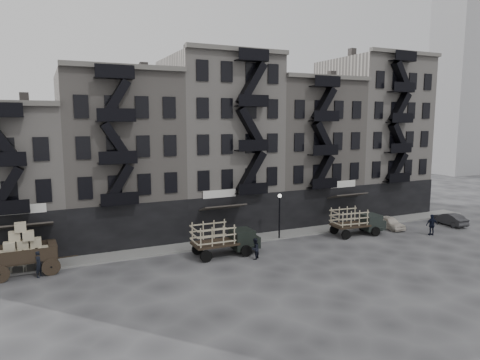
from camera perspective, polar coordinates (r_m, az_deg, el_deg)
name	(u,v)px	position (r m, az deg, el deg)	size (l,w,h in m)	color
ground	(264,251)	(36.52, 3.21, -9.48)	(140.00, 140.00, 0.00)	#38383A
sidewalk	(245,239)	(39.70, 0.62, -7.91)	(55.00, 2.50, 0.15)	slate
building_midwest	(119,158)	(41.13, -15.83, 2.88)	(10.00, 11.35, 16.20)	gray
building_center	(219,144)	(43.79, -2.83, 4.78)	(10.00, 11.35, 18.20)	#A49D96
building_mideast	(301,151)	(48.53, 8.19, 3.85)	(10.00, 11.35, 16.20)	gray
building_east	(371,136)	(54.58, 17.08, 5.61)	(10.00, 11.35, 19.20)	#A49D96
lamp_post	(280,210)	(39.43, 5.29, -4.00)	(0.36, 0.36, 4.28)	black
distant_tower	(463,2)	(100.30, 27.62, 20.30)	(8.00, 8.00, 66.00)	gray
horse	(18,265)	(34.83, -27.50, -10.02)	(0.79, 1.74, 1.47)	silver
wagon	(22,245)	(34.37, -27.04, -7.75)	(4.55, 2.57, 3.78)	black
stake_truck_west	(224,237)	(35.03, -2.16, -7.54)	(5.56, 2.39, 2.77)	black
stake_truck_east	(357,220)	(42.57, 15.32, -5.11)	(5.43, 2.59, 2.65)	black
car_east	(389,222)	(46.26, 19.29, -5.36)	(1.47, 3.66, 1.25)	beige
car_far	(450,219)	(50.19, 26.15, -4.69)	(1.35, 3.87, 1.28)	#262628
pedestrian_west	(39,264)	(33.67, -25.23, -10.08)	(0.70, 0.46, 1.92)	black
pedestrian_mid	(255,249)	(34.34, 2.00, -9.14)	(0.82, 0.64, 1.69)	black
policeman	(432,225)	(45.03, 24.21, -5.47)	(1.19, 0.50, 2.03)	black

